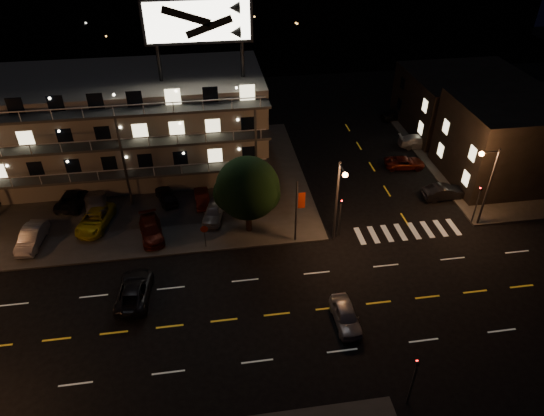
{
  "coord_description": "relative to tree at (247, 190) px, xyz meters",
  "views": [
    {
      "loc": [
        -2.09,
        -24.82,
        27.83
      ],
      "look_at": [
        2.83,
        8.0,
        4.16
      ],
      "focal_mm": 32.0,
      "sensor_mm": 36.0,
      "label": 1
    }
  ],
  "objects": [
    {
      "name": "banner_north",
      "position": [
        4.09,
        -2.08,
        -1.13
      ],
      "size": [
        0.83,
        0.16,
        6.4
      ],
      "color": "#2D2D30",
      "rests_on": "ground"
    },
    {
      "name": "curb_ne",
      "position": [
        29.0,
        9.52,
        -4.48
      ],
      "size": [
        16.0,
        24.0,
        0.15
      ],
      "primitive_type": "cube",
      "color": "#333331",
      "rests_on": "ground"
    },
    {
      "name": "lot_car_8",
      "position": [
        -7.59,
        5.88,
        -3.74
      ],
      "size": [
        2.71,
        4.2,
        1.33
      ],
      "primitive_type": "imported",
      "rotation": [
        0.0,
        0.0,
        3.46
      ],
      "color": "black",
      "rests_on": "curb_nw"
    },
    {
      "name": "road_car_west",
      "position": [
        -9.71,
        -7.07,
        -3.82
      ],
      "size": [
        2.84,
        5.46,
        1.47
      ],
      "primitive_type": "imported",
      "rotation": [
        0.0,
        0.0,
        3.06
      ],
      "color": "black",
      "rests_on": "ground"
    },
    {
      "name": "road_car_east",
      "position": [
        5.88,
        -11.99,
        -3.85
      ],
      "size": [
        1.72,
        4.17,
        1.42
      ],
      "primitive_type": "imported",
      "rotation": [
        0.0,
        0.0,
        0.01
      ],
      "color": "gray",
      "rests_on": "ground"
    },
    {
      "name": "motel",
      "position": [
        -10.94,
        13.4,
        0.79
      ],
      "size": [
        28.0,
        13.8,
        18.1
      ],
      "color": "gray",
      "rests_on": "ground"
    },
    {
      "name": "curb_nw",
      "position": [
        -15.0,
        9.52,
        -4.48
      ],
      "size": [
        44.0,
        24.0,
        0.15
      ],
      "primitive_type": "cube",
      "color": "#333331",
      "rests_on": "ground"
    },
    {
      "name": "lot_car_1",
      "position": [
        -19.17,
        0.81,
        -3.65
      ],
      "size": [
        2.07,
        4.74,
        1.51
      ],
      "primitive_type": "imported",
      "rotation": [
        0.0,
        0.0,
        -0.11
      ],
      "color": "gray",
      "rests_on": "curb_nw"
    },
    {
      "name": "lot_car_7",
      "position": [
        -14.3,
        5.35,
        -3.64
      ],
      "size": [
        3.24,
        5.62,
        1.53
      ],
      "primitive_type": "imported",
      "rotation": [
        0.0,
        0.0,
        3.36
      ],
      "color": "gray",
      "rests_on": "curb_nw"
    },
    {
      "name": "tree",
      "position": [
        0.0,
        0.0,
        0.0
      ],
      "size": [
        5.89,
        5.67,
        7.42
      ],
      "color": "black",
      "rests_on": "curb_nw"
    },
    {
      "name": "lot_car_2",
      "position": [
        -14.01,
        2.69,
        -3.68
      ],
      "size": [
        3.49,
        5.61,
        1.45
      ],
      "primitive_type": "imported",
      "rotation": [
        0.0,
        0.0,
        -0.22
      ],
      "color": "yellow",
      "rests_on": "curb_nw"
    },
    {
      "name": "lot_car_4",
      "position": [
        -3.05,
        2.35,
        -3.69
      ],
      "size": [
        2.64,
        4.5,
        1.44
      ],
      "primitive_type": "imported",
      "rotation": [
        0.0,
        0.0,
        -0.24
      ],
      "color": "gray",
      "rests_on": "curb_nw"
    },
    {
      "name": "side_car_2",
      "position": [
        22.04,
        13.27,
        -3.84
      ],
      "size": [
        5.18,
        2.67,
        1.44
      ],
      "primitive_type": "imported",
      "rotation": [
        0.0,
        0.0,
        1.43
      ],
      "color": "gray",
      "rests_on": "ground"
    },
    {
      "name": "signal_sw",
      "position": [
        8.0,
        -18.98,
        -1.99
      ],
      "size": [
        0.2,
        0.27,
        4.6
      ],
      "color": "#2D2D30",
      "rests_on": "ground"
    },
    {
      "name": "streetlight_nc",
      "position": [
        7.5,
        -2.54,
        0.4
      ],
      "size": [
        0.44,
        1.92,
        8.0
      ],
      "color": "#2D2D30",
      "rests_on": "ground"
    },
    {
      "name": "stop_sign",
      "position": [
        -4.0,
        -1.91,
        -2.84
      ],
      "size": [
        0.91,
        0.11,
        2.61
      ],
      "color": "#2D2D30",
      "rests_on": "ground"
    },
    {
      "name": "side_bldg_front",
      "position": [
        28.99,
        5.52,
        -0.31
      ],
      "size": [
        14.06,
        10.0,
        8.5
      ],
      "color": "black",
      "rests_on": "ground"
    },
    {
      "name": "side_car_1",
      "position": [
        18.51,
        8.87,
        -3.94
      ],
      "size": [
        4.67,
        2.63,
        1.23
      ],
      "primitive_type": "imported",
      "rotation": [
        0.0,
        0.0,
        1.44
      ],
      "color": "#50150B",
      "rests_on": "ground"
    },
    {
      "name": "streetlight_ne",
      "position": [
        21.14,
        -2.18,
        0.4
      ],
      "size": [
        1.92,
        0.44,
        8.0
      ],
      "color": "#2D2D30",
      "rests_on": "ground"
    },
    {
      "name": "side_bldg_back",
      "position": [
        28.99,
        17.52,
        -1.06
      ],
      "size": [
        14.06,
        12.0,
        7.0
      ],
      "color": "black",
      "rests_on": "ground"
    },
    {
      "name": "side_car_3",
      "position": [
        21.79,
        20.91,
        -3.93
      ],
      "size": [
        3.7,
        1.57,
        1.25
      ],
      "primitive_type": "imported",
      "rotation": [
        0.0,
        0.0,
        1.6
      ],
      "color": "black",
      "rests_on": "ground"
    },
    {
      "name": "lot_car_9",
      "position": [
        -4.08,
        4.96,
        -3.76
      ],
      "size": [
        1.59,
        3.98,
        1.29
      ],
      "primitive_type": "imported",
      "rotation": [
        0.0,
        0.0,
        3.2
      ],
      "color": "#50150B",
      "rests_on": "curb_nw"
    },
    {
      "name": "lot_car_6",
      "position": [
        -16.63,
        6.88,
        -3.68
      ],
      "size": [
        3.36,
        5.57,
        1.45
      ],
      "primitive_type": "imported",
      "rotation": [
        0.0,
        0.0,
        2.95
      ],
      "color": "black",
      "rests_on": "curb_nw"
    },
    {
      "name": "signal_nw",
      "position": [
        8.0,
        -1.98,
        -1.99
      ],
      "size": [
        0.2,
        0.27,
        4.6
      ],
      "color": "#2D2D30",
      "rests_on": "ground"
    },
    {
      "name": "ground",
      "position": [
        -1.0,
        -10.48,
        -4.55
      ],
      "size": [
        140.0,
        140.0,
        0.0
      ],
      "primitive_type": "plane",
      "color": "black",
      "rests_on": "ground"
    },
    {
      "name": "side_car_0",
      "position": [
        20.21,
        2.43,
        -3.82
      ],
      "size": [
        4.5,
        1.7,
        1.47
      ],
      "primitive_type": "imported",
      "rotation": [
        0.0,
        0.0,
        1.6
      ],
      "color": "black",
      "rests_on": "ground"
    },
    {
      "name": "lot_car_3",
      "position": [
        -8.79,
        0.37,
        -3.72
      ],
      "size": [
        2.71,
        4.97,
        1.37
      ],
      "primitive_type": "imported",
      "rotation": [
        0.0,
        0.0,
        0.18
      ],
      "color": "#50150B",
      "rests_on": "curb_nw"
    },
    {
      "name": "signal_ne",
      "position": [
        21.0,
        -1.98,
        -1.99
      ],
      "size": [
        0.27,
        0.2,
        4.6
      ],
      "color": "#2D2D30",
      "rests_on": "ground"
    }
  ]
}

